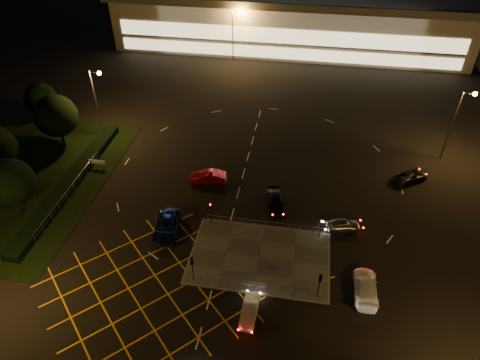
% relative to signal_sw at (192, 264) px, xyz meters
% --- Properties ---
extents(ground, '(180.00, 180.00, 0.00)m').
position_rel_signal_sw_xyz_m(ground, '(4.00, 5.99, -2.37)').
color(ground, black).
rests_on(ground, ground).
extents(pedestrian_island, '(14.00, 9.00, 0.12)m').
position_rel_signal_sw_xyz_m(pedestrian_island, '(6.00, 3.99, -2.31)').
color(pedestrian_island, '#4C4944').
rests_on(pedestrian_island, ground).
extents(grass_verge, '(18.00, 30.00, 0.08)m').
position_rel_signal_sw_xyz_m(grass_verge, '(-24.00, 11.99, -2.33)').
color(grass_verge, black).
rests_on(grass_verge, ground).
extents(hedge, '(2.00, 26.00, 1.00)m').
position_rel_signal_sw_xyz_m(hedge, '(-19.00, 11.99, -1.87)').
color(hedge, black).
rests_on(hedge, ground).
extents(supermarket, '(72.00, 26.50, 10.50)m').
position_rel_signal_sw_xyz_m(supermarket, '(4.00, 67.95, 2.95)').
color(supermarket, beige).
rests_on(supermarket, ground).
extents(streetlight_nw, '(1.78, 0.56, 10.03)m').
position_rel_signal_sw_xyz_m(streetlight_nw, '(-19.56, 23.99, 4.20)').
color(streetlight_nw, slate).
rests_on(streetlight_nw, ground).
extents(streetlight_ne, '(1.78, 0.56, 10.03)m').
position_rel_signal_sw_xyz_m(streetlight_ne, '(28.44, 25.99, 4.20)').
color(streetlight_ne, slate).
rests_on(streetlight_ne, ground).
extents(streetlight_far_left, '(1.78, 0.56, 10.03)m').
position_rel_signal_sw_xyz_m(streetlight_far_left, '(-5.56, 53.99, 4.20)').
color(streetlight_far_left, slate).
rests_on(streetlight_far_left, ground).
extents(streetlight_far_right, '(1.78, 0.56, 10.03)m').
position_rel_signal_sw_xyz_m(streetlight_far_right, '(34.44, 55.99, 4.20)').
color(streetlight_far_right, slate).
rests_on(streetlight_far_right, ground).
extents(signal_sw, '(0.28, 0.30, 3.15)m').
position_rel_signal_sw_xyz_m(signal_sw, '(0.00, 0.00, 0.00)').
color(signal_sw, black).
rests_on(signal_sw, pedestrian_island).
extents(signal_se, '(0.28, 0.30, 3.15)m').
position_rel_signal_sw_xyz_m(signal_se, '(12.00, 0.00, 0.00)').
color(signal_se, black).
rests_on(signal_se, pedestrian_island).
extents(signal_nw, '(0.28, 0.30, 3.15)m').
position_rel_signal_sw_xyz_m(signal_nw, '(0.00, 7.99, 0.00)').
color(signal_nw, black).
rests_on(signal_nw, pedestrian_island).
extents(signal_ne, '(0.28, 0.30, 3.15)m').
position_rel_signal_sw_xyz_m(signal_ne, '(12.00, 7.99, 0.00)').
color(signal_ne, black).
rests_on(signal_ne, pedestrian_island).
extents(tree_c, '(5.76, 5.76, 7.84)m').
position_rel_signal_sw_xyz_m(tree_c, '(-24.00, 19.99, 2.59)').
color(tree_c, black).
rests_on(tree_c, ground).
extents(tree_d, '(4.68, 4.68, 6.37)m').
position_rel_signal_sw_xyz_m(tree_d, '(-30.00, 25.99, 1.65)').
color(tree_d, black).
rests_on(tree_d, ground).
extents(tree_e, '(5.40, 5.40, 7.35)m').
position_rel_signal_sw_xyz_m(tree_e, '(-22.00, 5.99, 2.28)').
color(tree_e, black).
rests_on(tree_e, ground).
extents(car_queue_white, '(1.50, 3.92, 1.27)m').
position_rel_signal_sw_xyz_m(car_queue_white, '(5.99, -3.01, -1.73)').
color(car_queue_white, silver).
rests_on(car_queue_white, ground).
extents(car_left_blue, '(3.26, 5.78, 1.52)m').
position_rel_signal_sw_xyz_m(car_left_blue, '(-4.61, 6.17, -1.61)').
color(car_left_blue, '#0C1B4D').
rests_on(car_left_blue, ground).
extents(car_far_dkgrey, '(2.96, 5.03, 1.37)m').
position_rel_signal_sw_xyz_m(car_far_dkgrey, '(6.77, 12.20, -1.68)').
color(car_far_dkgrey, black).
rests_on(car_far_dkgrey, ground).
extents(car_right_silver, '(3.94, 2.23, 1.26)m').
position_rel_signal_sw_xyz_m(car_right_silver, '(14.53, 9.72, -1.73)').
color(car_right_silver, '#9B9DA1').
rests_on(car_right_silver, ground).
extents(car_circ_red, '(4.83, 2.39, 1.52)m').
position_rel_signal_sw_xyz_m(car_circ_red, '(-2.16, 15.56, -1.61)').
color(car_circ_red, maroon).
rests_on(car_circ_red, ground).
extents(car_east_grey, '(4.98, 4.40, 1.28)m').
position_rel_signal_sw_xyz_m(car_east_grey, '(23.13, 20.20, -1.73)').
color(car_east_grey, black).
rests_on(car_east_grey, ground).
extents(car_approach_white, '(2.13, 5.23, 1.52)m').
position_rel_signal_sw_xyz_m(car_approach_white, '(16.46, 1.34, -1.61)').
color(car_approach_white, white).
rests_on(car_approach_white, ground).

